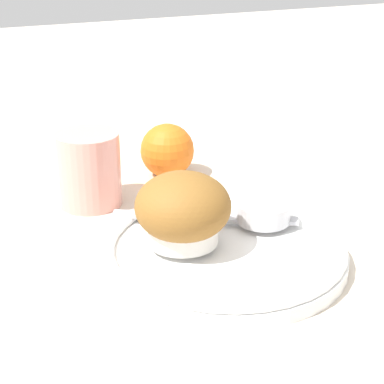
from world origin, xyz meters
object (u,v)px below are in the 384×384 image
(muffin, at_px, (183,211))
(butter_knife, at_px, (205,217))
(juice_glass, at_px, (89,169))
(orange_fruit, at_px, (167,150))

(muffin, xyz_separation_m, butter_knife, (0.04, 0.04, -0.03))
(butter_knife, bearing_deg, juice_glass, 152.92)
(muffin, distance_m, butter_knife, 0.06)
(muffin, height_order, orange_fruit, muffin)
(orange_fruit, xyz_separation_m, juice_glass, (-0.11, -0.05, 0.01))
(juice_glass, bearing_deg, muffin, -73.83)
(muffin, bearing_deg, orange_fruit, 72.48)
(orange_fruit, distance_m, juice_glass, 0.12)
(muffin, relative_size, butter_knife, 0.52)
(muffin, bearing_deg, juice_glass, 106.17)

